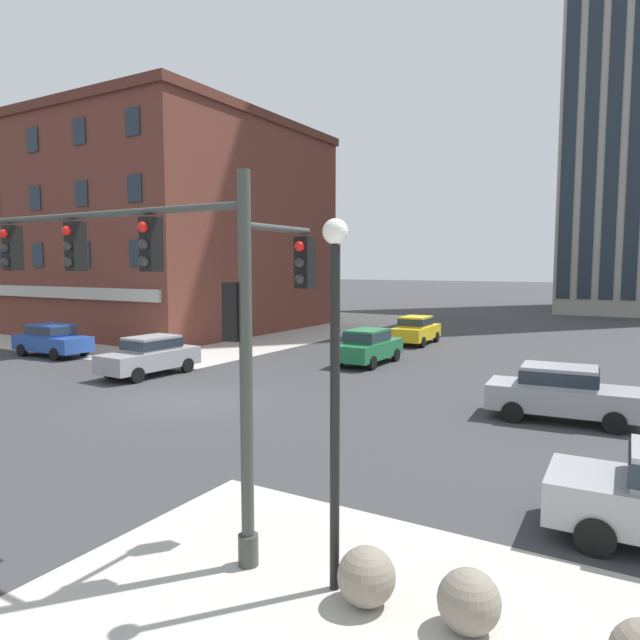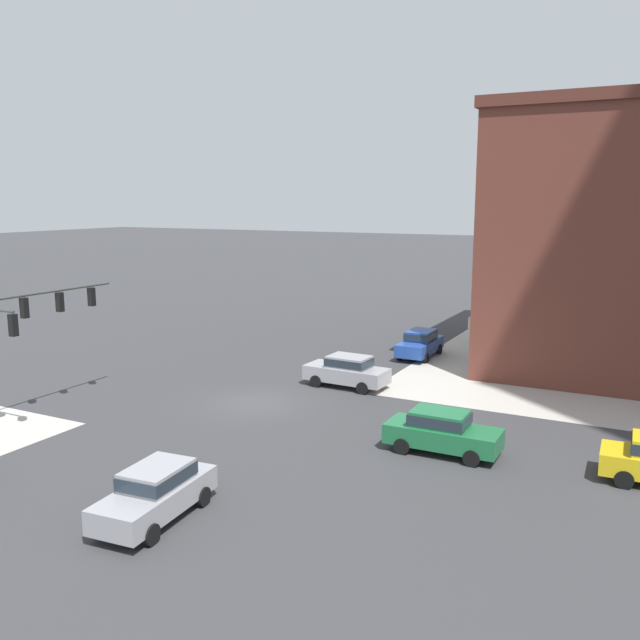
{
  "view_description": "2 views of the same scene",
  "coord_description": "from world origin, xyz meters",
  "views": [
    {
      "loc": [
        13.82,
        -14.5,
        4.7
      ],
      "look_at": [
        2.05,
        5.56,
        2.48
      ],
      "focal_mm": 32.01,
      "sensor_mm": 36.0,
      "label": 1
    },
    {
      "loc": [
        26.64,
        17.37,
        9.74
      ],
      "look_at": [
        0.99,
        4.06,
        4.6
      ],
      "focal_mm": 38.09,
      "sensor_mm": 36.0,
      "label": 2
    }
  ],
  "objects": [
    {
      "name": "car_parked_curb",
      "position": [
        -13.12,
        3.8,
        0.92
      ],
      "size": [
        4.4,
        1.9,
        1.68
      ],
      "color": "#23479E",
      "rests_on": "ground"
    },
    {
      "name": "car_main_southbound_far",
      "position": [
        -4.73,
        2.7,
        0.92
      ],
      "size": [
        2.03,
        4.47,
        1.68
      ],
      "color": "#99999E",
      "rests_on": "ground"
    },
    {
      "name": "car_main_northbound_far",
      "position": [
        11.57,
        3.85,
        0.92
      ],
      "size": [
        4.53,
        2.16,
        1.68
      ],
      "color": "#99999E",
      "rests_on": "ground"
    },
    {
      "name": "ground_plane",
      "position": [
        0.0,
        0.0,
        0.0
      ],
      "size": [
        320.0,
        320.0,
        0.0
      ],
      "primitive_type": "plane",
      "color": "#38383A"
    },
    {
      "name": "car_cross_westbound",
      "position": [
        2.13,
        9.98,
        0.92
      ],
      "size": [
        1.9,
        4.4,
        1.68
      ],
      "color": "#1E6B3D",
      "rests_on": "ground"
    },
    {
      "name": "traffic_signal_main",
      "position": [
        6.87,
        -7.49,
        4.13
      ],
      "size": [
        7.19,
        2.09,
        6.12
      ],
      "color": "#383D38",
      "rests_on": "ground"
    }
  ]
}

